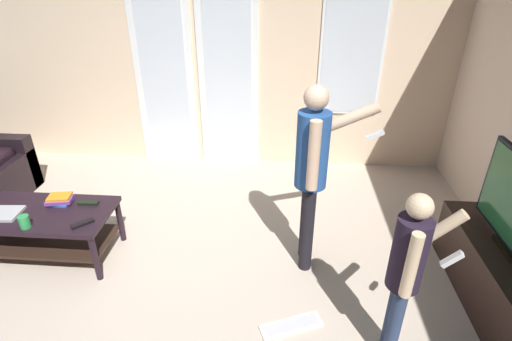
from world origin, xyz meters
The scene contains 12 objects.
ground_plane centered at (0.00, 0.00, -0.01)m, with size 5.89×4.78×0.02m, color beige.
wall_back_with_doors centered at (0.04, 2.35, 1.28)m, with size 5.89×0.09×2.62m.
coffee_table centered at (-0.95, 0.37, 0.33)m, with size 1.09×0.57×0.45m.
tv_stand centered at (2.56, 0.07, 0.24)m, with size 0.41×1.37×0.47m.
person_adult centered at (1.21, 0.47, 0.91)m, with size 0.66×0.41×1.52m.
person_child centered at (1.71, -0.39, 0.72)m, with size 0.43×0.32×1.20m.
loose_keyboard centered at (1.09, -0.23, 0.01)m, with size 0.46×0.29×0.02m.
laptop_closed centered at (-1.27, 0.30, 0.46)m, with size 0.32×0.22×0.02m, color #B1B2B4.
cup_near_edge centered at (-0.96, 0.16, 0.50)m, with size 0.08×0.08×0.10m, color #2D924A.
tv_remote_black centered at (-0.63, 0.51, 0.46)m, with size 0.17×0.05×0.02m, color black.
dvd_remote_slim centered at (-0.54, 0.23, 0.46)m, with size 0.17×0.05×0.02m, color black.
book_stack centered at (-0.87, 0.51, 0.48)m, with size 0.23×0.18×0.07m.
Camera 1 is at (0.99, -2.14, 2.24)m, focal length 27.44 mm.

